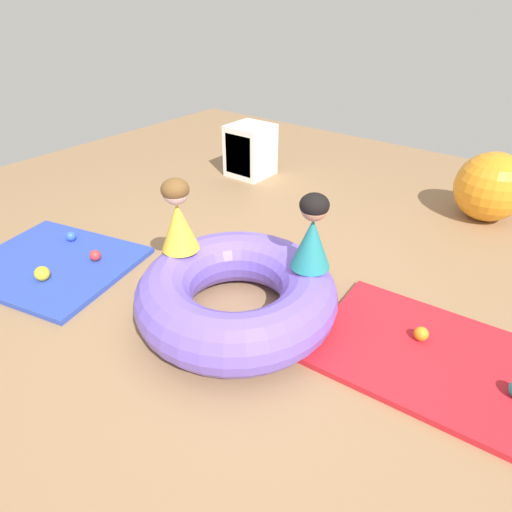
{
  "coord_description": "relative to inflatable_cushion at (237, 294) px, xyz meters",
  "views": [
    {
      "loc": [
        1.45,
        -1.78,
        1.82
      ],
      "look_at": [
        0.02,
        0.07,
        0.36
      ],
      "focal_mm": 30.35,
      "sensor_mm": 36.0,
      "label": 1
    }
  ],
  "objects": [
    {
      "name": "ground_plane",
      "position": [
        -0.02,
        0.13,
        -0.18
      ],
      "size": [
        8.0,
        8.0,
        0.0
      ],
      "primitive_type": "plane",
      "color": "#93704C"
    },
    {
      "name": "gym_mat_front",
      "position": [
        1.41,
        0.41,
        -0.16
      ],
      "size": [
        1.89,
        1.03,
        0.04
      ],
      "primitive_type": "cube",
      "rotation": [
        0.0,
        0.0,
        0.07
      ],
      "color": "red",
      "rests_on": "ground"
    },
    {
      "name": "gym_mat_far_right",
      "position": [
        -1.5,
        -0.41,
        -0.16
      ],
      "size": [
        1.38,
        1.24,
        0.04
      ],
      "primitive_type": "cube",
      "rotation": [
        0.0,
        0.0,
        0.24
      ],
      "color": "#2D47B7",
      "rests_on": "ground"
    },
    {
      "name": "inflatable_cushion",
      "position": [
        0.0,
        0.0,
        0.0
      ],
      "size": [
        1.27,
        1.27,
        0.36
      ],
      "primitive_type": "torus",
      "color": "#7056D1",
      "rests_on": "ground"
    },
    {
      "name": "child_in_teal",
      "position": [
        0.32,
        0.32,
        0.41
      ],
      "size": [
        0.25,
        0.25,
        0.48
      ],
      "rotation": [
        0.0,
        0.0,
        1.6
      ],
      "color": "teal",
      "rests_on": "inflatable_cushion"
    },
    {
      "name": "child_in_yellow",
      "position": [
        -0.46,
        -0.02,
        0.41
      ],
      "size": [
        0.34,
        0.34,
        0.49
      ],
      "rotation": [
        0.0,
        0.0,
        2.62
      ],
      "color": "yellow",
      "rests_on": "inflatable_cushion"
    },
    {
      "name": "play_ball_yellow",
      "position": [
        -1.33,
        -0.57,
        -0.09
      ],
      "size": [
        0.11,
        0.11,
        0.11
      ],
      "primitive_type": "sphere",
      "color": "yellow",
      "rests_on": "gym_mat_far_right"
    },
    {
      "name": "play_ball_red",
      "position": [
        -1.25,
        -0.19,
        -0.1
      ],
      "size": [
        0.08,
        0.08,
        0.08
      ],
      "primitive_type": "sphere",
      "color": "red",
      "rests_on": "gym_mat_far_right"
    },
    {
      "name": "play_ball_blue",
      "position": [
        -1.67,
        -0.13,
        -0.1
      ],
      "size": [
        0.08,
        0.08,
        0.08
      ],
      "primitive_type": "sphere",
      "color": "blue",
      "rests_on": "gym_mat_far_right"
    },
    {
      "name": "play_ball_orange",
      "position": [
        1.03,
        0.47,
        -0.1
      ],
      "size": [
        0.09,
        0.09,
        0.09
      ],
      "primitive_type": "sphere",
      "color": "orange",
      "rests_on": "gym_mat_front"
    },
    {
      "name": "exercise_ball_large",
      "position": [
        0.88,
        2.48,
        0.13
      ],
      "size": [
        0.62,
        0.62,
        0.62
      ],
      "primitive_type": "sphere",
      "color": "orange",
      "rests_on": "ground"
    },
    {
      "name": "storage_cube",
      "position": [
        -1.5,
        2.01,
        0.1
      ],
      "size": [
        0.44,
        0.44,
        0.56
      ],
      "color": "white",
      "rests_on": "ground"
    }
  ]
}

